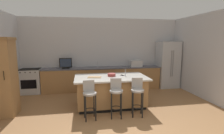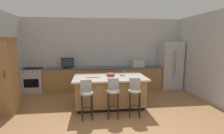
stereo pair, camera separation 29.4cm
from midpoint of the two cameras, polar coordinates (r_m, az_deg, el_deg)
wall_back at (r=7.18m, az=-1.46°, el=4.52°), size 6.91×0.12×2.87m
wall_right at (r=6.31m, az=31.76°, el=2.63°), size 0.12×4.85×2.87m
counter_back at (r=6.95m, az=-1.42°, el=-3.82°), size 4.68×0.62×0.91m
kitchen_island at (r=5.22m, az=0.88°, el=-8.00°), size 2.13×1.21×0.91m
refrigerator at (r=7.58m, az=19.90°, el=0.63°), size 0.84×0.75×1.93m
range_oven at (r=7.22m, az=-23.57°, el=-4.03°), size 0.76×0.63×0.93m
cabinet_tower at (r=5.34m, az=-31.44°, el=-2.22°), size 0.68×0.61×2.06m
microwave at (r=7.11m, az=9.68°, el=1.14°), size 0.48×0.36×0.27m
tv_monitor at (r=6.80m, az=-13.44°, el=1.15°), size 0.47×0.16×0.41m
sink_faucet_back at (r=6.93m, az=-3.02°, el=0.95°), size 0.02×0.02×0.24m
sink_faucet_island at (r=5.16m, az=5.78°, el=-1.89°), size 0.02×0.02×0.22m
bar_stool_left at (r=4.39m, az=-6.56°, el=-9.60°), size 0.34×0.35×0.98m
bar_stool_center at (r=4.44m, az=2.33°, el=-9.11°), size 0.34×0.36×1.00m
bar_stool_right at (r=4.55m, az=9.48°, el=-8.83°), size 0.35×0.36×1.00m
fruit_bowl at (r=5.17m, az=1.15°, el=-2.60°), size 0.24×0.24×0.08m
cell_phone at (r=5.29m, az=4.74°, el=-2.80°), size 0.13×0.17×0.01m
cutting_board at (r=5.04m, az=-4.59°, el=-3.32°), size 0.42×0.29×0.02m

